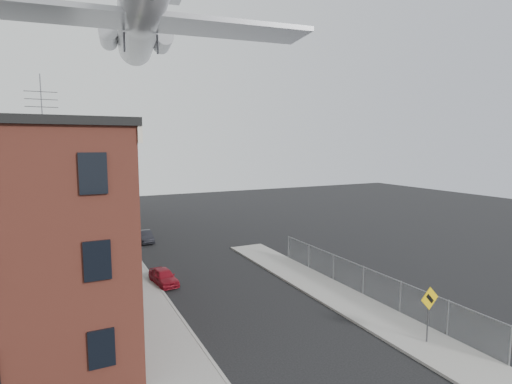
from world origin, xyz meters
TOP-DOWN VIEW (x-y plane):
  - ground at (0.00, 0.00)m, footprint 120.00×120.00m
  - sidewalk_left at (-5.50, 24.00)m, footprint 3.00×62.00m
  - sidewalk_right at (5.50, 6.00)m, footprint 3.00×26.00m
  - curb_left at (-4.05, 24.00)m, footprint 0.15×62.00m
  - curb_right at (4.05, 6.00)m, footprint 0.15×26.00m
  - corner_building at (-12.00, 7.00)m, footprint 10.31×12.30m
  - row_house_a at (-11.96, 16.50)m, footprint 11.98×7.00m
  - row_house_b at (-11.96, 23.50)m, footprint 11.98×7.00m
  - row_house_c at (-11.96, 30.50)m, footprint 11.98×7.00m
  - row_house_d at (-11.96, 37.50)m, footprint 11.98×7.00m
  - row_house_e at (-11.96, 44.50)m, footprint 11.98×7.00m
  - chainlink_fence at (7.00, 5.00)m, footprint 0.06×18.06m
  - warning_sign at (5.60, -1.03)m, footprint 1.10×0.11m
  - utility_pole at (-5.60, 18.00)m, footprint 1.80×0.26m
  - street_tree at (-5.27, 27.92)m, footprint 3.22×3.20m
  - car_near at (-3.60, 12.51)m, footprint 1.65×3.32m
  - car_mid at (-2.45, 24.87)m, footprint 1.24×3.39m
  - car_far at (-3.60, 35.25)m, footprint 1.92×3.80m
  - airplane at (-2.77, 21.85)m, footprint 27.55×31.46m

SIDE VIEW (x-z plane):
  - ground at x=0.00m, z-range 0.00..0.00m
  - sidewalk_left at x=-5.50m, z-range 0.00..0.12m
  - sidewalk_right at x=5.50m, z-range 0.00..0.12m
  - curb_left at x=-4.05m, z-range 0.00..0.14m
  - curb_right at x=4.05m, z-range 0.00..0.14m
  - car_far at x=-3.60m, z-range 0.00..1.06m
  - car_near at x=-3.60m, z-range 0.00..1.09m
  - car_mid at x=-2.45m, z-range 0.00..1.11m
  - chainlink_fence at x=7.00m, z-range 0.05..1.95m
  - warning_sign at x=5.60m, z-range 0.48..3.28m
  - street_tree at x=-5.27m, z-range 0.85..6.05m
  - utility_pole at x=-5.60m, z-range 0.17..9.17m
  - row_house_a at x=-11.96m, z-range -0.02..10.28m
  - row_house_b at x=-11.96m, z-range -0.02..10.28m
  - row_house_c at x=-11.96m, z-range -0.02..10.28m
  - row_house_d at x=-11.96m, z-range -0.02..10.28m
  - row_house_e at x=-11.96m, z-range -0.02..10.28m
  - corner_building at x=-12.00m, z-range -0.91..11.24m
  - airplane at x=-2.77m, z-range 15.50..24.56m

